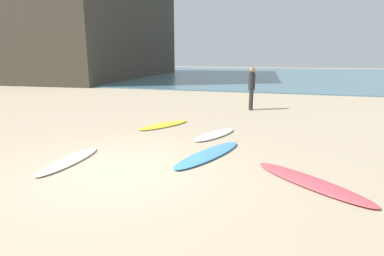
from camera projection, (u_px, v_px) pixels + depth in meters
ground_plane at (118, 172)px, 6.29m from camera, size 120.00×120.00×0.00m
ocean_water at (261, 74)px, 38.56m from camera, size 120.00×40.00×0.08m
coastal_headland at (40, 5)px, 33.85m from camera, size 25.33×23.42×15.42m
surfboard_1 at (164, 125)px, 10.39m from camera, size 1.45×2.10×0.06m
surfboard_2 at (215, 134)px, 9.13m from camera, size 1.19×1.99×0.07m
surfboard_3 at (69, 161)px, 6.86m from camera, size 0.52×2.01×0.06m
surfboard_4 at (209, 154)px, 7.29m from camera, size 1.37×2.59×0.08m
surfboard_5 at (310, 182)px, 5.69m from camera, size 2.24×1.99×0.08m
beachgoer_near at (252, 86)px, 13.29m from camera, size 0.35×0.35×1.83m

